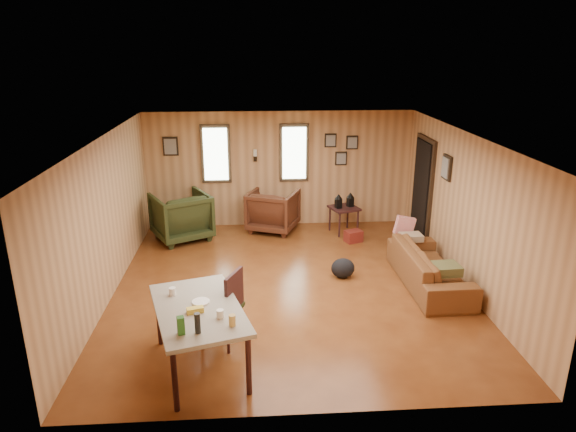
# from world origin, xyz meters

# --- Properties ---
(room) EXTENTS (5.54, 6.04, 2.44)m
(room) POSITION_xyz_m (0.17, 0.27, 1.21)
(room) COLOR brown
(room) RESTS_ON ground
(sofa) EXTENTS (0.64, 2.09, 0.81)m
(sofa) POSITION_xyz_m (2.23, -0.10, 0.41)
(sofa) COLOR brown
(sofa) RESTS_ON ground
(recliner_brown) EXTENTS (1.17, 1.13, 0.94)m
(recliner_brown) POSITION_xyz_m (-0.15, 2.62, 0.47)
(recliner_brown) COLOR #4F2717
(recliner_brown) RESTS_ON ground
(recliner_green) EXTENTS (1.32, 1.30, 1.03)m
(recliner_green) POSITION_xyz_m (-1.98, 2.25, 0.52)
(recliner_green) COLOR #2A3217
(recliner_green) RESTS_ON ground
(end_table) EXTENTS (0.61, 0.57, 0.67)m
(end_table) POSITION_xyz_m (-1.75, 2.81, 0.37)
(end_table) COLOR #361818
(end_table) RESTS_ON ground
(side_table) EXTENTS (0.66, 0.66, 0.84)m
(side_table) POSITION_xyz_m (1.28, 2.39, 0.57)
(side_table) COLOR #361818
(side_table) RESTS_ON ground
(cooler) EXTENTS (0.38, 0.33, 0.23)m
(cooler) POSITION_xyz_m (1.38, 1.85, 0.11)
(cooler) COLOR maroon
(cooler) RESTS_ON ground
(backpack) EXTENTS (0.47, 0.41, 0.34)m
(backpack) POSITION_xyz_m (0.90, 0.26, 0.17)
(backpack) COLOR black
(backpack) RESTS_ON ground
(sofa_pillows) EXTENTS (0.57, 1.92, 0.40)m
(sofa_pillows) POSITION_xyz_m (2.22, 0.18, 0.51)
(sofa_pillows) COLOR brown
(sofa_pillows) RESTS_ON sofa
(dining_table) EXTENTS (1.34, 1.77, 1.03)m
(dining_table) POSITION_xyz_m (-1.21, -2.10, 0.73)
(dining_table) COLOR gray
(dining_table) RESTS_ON ground
(dining_chair) EXTENTS (0.61, 0.61, 1.02)m
(dining_chair) POSITION_xyz_m (-0.92, -1.60, 0.57)
(dining_chair) COLOR #2A3217
(dining_chair) RESTS_ON ground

